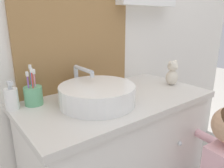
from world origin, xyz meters
The scene contains 6 objects.
wall_back centered at (0.02, 0.62, 1.29)m, with size 3.20×0.18×2.50m.
vanity_counter centered at (0.00, 0.33, 0.44)m, with size 1.03×0.55×0.87m.
sink_basin centered at (-0.14, 0.31, 0.92)m, with size 0.38×0.43×0.16m.
toothbrush_holder centered at (-0.39, 0.50, 0.92)m, with size 0.09×0.09×0.20m.
soap_dispenser centered at (-0.49, 0.50, 0.93)m, with size 0.06×0.06×0.14m.
teddy_bear centered at (0.42, 0.29, 0.95)m, with size 0.09×0.07×0.16m.
Camera 1 is at (-0.70, -0.54, 1.29)m, focal length 35.00 mm.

